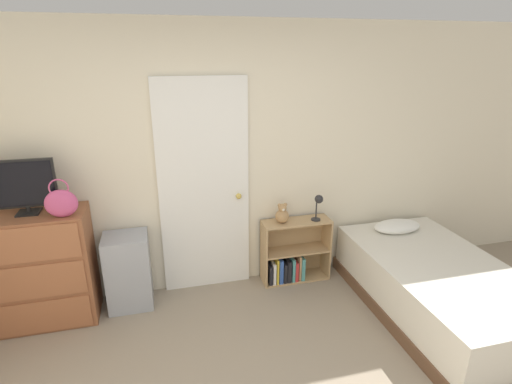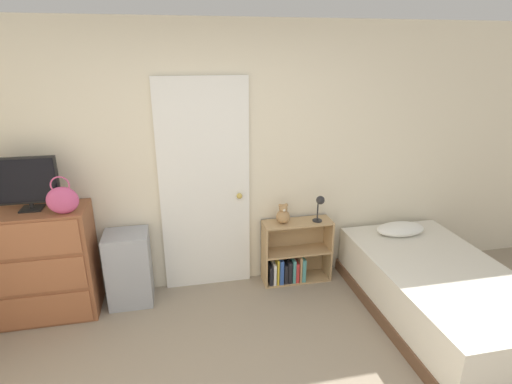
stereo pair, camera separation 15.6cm
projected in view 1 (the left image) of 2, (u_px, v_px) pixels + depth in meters
The scene contains 10 objects.
wall_back at pixel (212, 163), 3.77m from camera, with size 10.00×0.06×2.55m.
door_closed at pixel (204, 189), 3.78m from camera, with size 0.85×0.09×2.07m.
dresser at pixel (37, 269), 3.41m from camera, with size 0.91×0.44×1.02m.
tv at pixel (23, 186), 3.19m from camera, with size 0.49×0.16×0.46m.
handbag at pixel (61, 203), 3.16m from camera, with size 0.25×0.10×0.32m.
storage_bin at pixel (128, 271), 3.68m from camera, with size 0.40×0.34×0.71m.
bookshelf at pixel (291, 257), 4.14m from camera, with size 0.70×0.24×0.66m.
teddy_bear at pixel (282, 214), 3.94m from camera, with size 0.14×0.14×0.21m.
desk_lamp at pixel (318, 203), 3.96m from camera, with size 0.11×0.10×0.27m.
bed at pixel (437, 287), 3.61m from camera, with size 1.12×1.98×0.61m.
Camera 1 is at (-0.50, -1.57, 2.28)m, focal length 28.00 mm.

